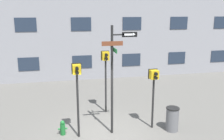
{
  "coord_description": "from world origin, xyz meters",
  "views": [
    {
      "loc": [
        -1.46,
        -8.39,
        4.6
      ],
      "look_at": [
        0.38,
        0.23,
        2.49
      ],
      "focal_mm": 40.0,
      "sensor_mm": 36.0,
      "label": 1
    }
  ],
  "objects_px": {
    "pedestrian_signal_left": "(77,82)",
    "fire_hydrant": "(63,128)",
    "trash_bin": "(172,119)",
    "pedestrian_signal_across": "(106,65)",
    "pedestrian_signal_right": "(154,83)",
    "street_sign_pole": "(114,72)"
  },
  "relations": [
    {
      "from": "street_sign_pole",
      "to": "pedestrian_signal_across",
      "type": "bearing_deg",
      "value": 88.22
    },
    {
      "from": "trash_bin",
      "to": "fire_hydrant",
      "type": "bearing_deg",
      "value": 172.6
    },
    {
      "from": "pedestrian_signal_right",
      "to": "trash_bin",
      "type": "xyz_separation_m",
      "value": [
        0.67,
        -0.39,
        -1.4
      ]
    },
    {
      "from": "pedestrian_signal_across",
      "to": "trash_bin",
      "type": "distance_m",
      "value": 3.65
    },
    {
      "from": "pedestrian_signal_left",
      "to": "pedestrian_signal_across",
      "type": "xyz_separation_m",
      "value": [
        1.42,
        2.09,
        0.09
      ]
    },
    {
      "from": "pedestrian_signal_left",
      "to": "trash_bin",
      "type": "bearing_deg",
      "value": -4.0
    },
    {
      "from": "pedestrian_signal_across",
      "to": "fire_hydrant",
      "type": "height_order",
      "value": "pedestrian_signal_across"
    },
    {
      "from": "pedestrian_signal_right",
      "to": "fire_hydrant",
      "type": "height_order",
      "value": "pedestrian_signal_right"
    },
    {
      "from": "pedestrian_signal_left",
      "to": "pedestrian_signal_across",
      "type": "bearing_deg",
      "value": 55.73
    },
    {
      "from": "pedestrian_signal_left",
      "to": "trash_bin",
      "type": "xyz_separation_m",
      "value": [
        3.62,
        -0.25,
        -1.66
      ]
    },
    {
      "from": "fire_hydrant",
      "to": "trash_bin",
      "type": "height_order",
      "value": "trash_bin"
    },
    {
      "from": "pedestrian_signal_across",
      "to": "fire_hydrant",
      "type": "relative_size",
      "value": 5.03
    },
    {
      "from": "trash_bin",
      "to": "pedestrian_signal_left",
      "type": "bearing_deg",
      "value": 176.0
    },
    {
      "from": "pedestrian_signal_across",
      "to": "pedestrian_signal_right",
      "type": "bearing_deg",
      "value": -52.0
    },
    {
      "from": "street_sign_pole",
      "to": "fire_hydrant",
      "type": "xyz_separation_m",
      "value": [
        -1.94,
        0.25,
        -2.16
      ]
    },
    {
      "from": "trash_bin",
      "to": "pedestrian_signal_right",
      "type": "bearing_deg",
      "value": 149.84
    },
    {
      "from": "pedestrian_signal_across",
      "to": "fire_hydrant",
      "type": "bearing_deg",
      "value": -138.14
    },
    {
      "from": "fire_hydrant",
      "to": "trash_bin",
      "type": "bearing_deg",
      "value": -7.4
    },
    {
      "from": "pedestrian_signal_left",
      "to": "fire_hydrant",
      "type": "bearing_deg",
      "value": 153.29
    },
    {
      "from": "street_sign_pole",
      "to": "trash_bin",
      "type": "bearing_deg",
      "value": -7.47
    },
    {
      "from": "pedestrian_signal_left",
      "to": "trash_bin",
      "type": "height_order",
      "value": "pedestrian_signal_left"
    },
    {
      "from": "pedestrian_signal_across",
      "to": "fire_hydrant",
      "type": "distance_m",
      "value": 3.32
    }
  ]
}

